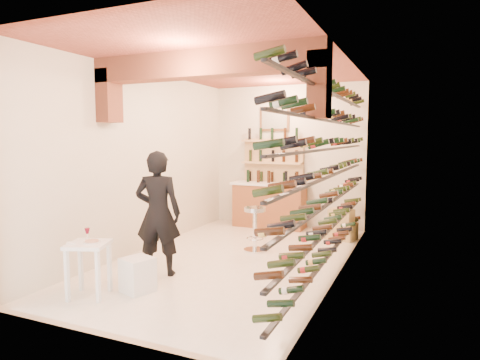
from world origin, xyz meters
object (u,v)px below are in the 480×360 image
(person, at_px, (158,213))
(crate_lower, at_px, (341,231))
(chrome_barstool, at_px, (255,226))
(white_stool, at_px, (138,275))
(wine_rack, at_px, (327,169))
(tasting_table, at_px, (88,252))
(back_counter, at_px, (269,204))

(person, height_order, crate_lower, person)
(chrome_barstool, bearing_deg, person, -115.14)
(white_stool, bearing_deg, wine_rack, 41.46)
(chrome_barstool, xyz_separation_m, crate_lower, (1.25, 1.50, -0.29))
(tasting_table, height_order, white_stool, tasting_table)
(person, bearing_deg, crate_lower, -140.80)
(tasting_table, distance_m, chrome_barstool, 3.06)
(person, bearing_deg, chrome_barstool, -133.38)
(wine_rack, relative_size, white_stool, 12.65)
(white_stool, bearing_deg, tasting_table, -141.12)
(back_counter, relative_size, person, 0.93)
(wine_rack, bearing_deg, crate_lower, 93.52)
(person, bearing_deg, white_stool, 83.69)
(wine_rack, distance_m, tasting_table, 3.50)
(tasting_table, height_order, crate_lower, tasting_table)
(wine_rack, height_order, white_stool, wine_rack)
(tasting_table, bearing_deg, white_stool, 18.26)
(tasting_table, xyz_separation_m, white_stool, (0.47, 0.38, -0.35))
(person, xyz_separation_m, chrome_barstool, (0.83, 1.77, -0.46))
(chrome_barstool, bearing_deg, tasting_table, -112.02)
(white_stool, relative_size, crate_lower, 0.80)
(white_stool, bearing_deg, chrome_barstool, 74.52)
(back_counter, bearing_deg, crate_lower, -16.93)
(person, distance_m, crate_lower, 3.94)
(chrome_barstool, bearing_deg, white_stool, -105.48)
(white_stool, distance_m, chrome_barstool, 2.56)
(crate_lower, bearing_deg, chrome_barstool, -129.98)
(tasting_table, bearing_deg, person, 52.81)
(white_stool, height_order, crate_lower, white_stool)
(wine_rack, height_order, tasting_table, wine_rack)
(person, distance_m, chrome_barstool, 2.00)
(white_stool, relative_size, person, 0.25)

